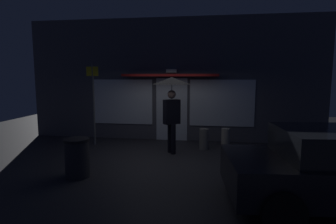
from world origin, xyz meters
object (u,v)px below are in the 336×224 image
(sidewalk_bollard_2, at_px, (225,138))
(trash_bin, at_px, (77,158))
(sidewalk_bollard, at_px, (204,139))
(street_sign_post, at_px, (93,100))
(person_with_umbrella, at_px, (172,94))

(sidewalk_bollard_2, distance_m, trash_bin, 4.58)
(sidewalk_bollard, distance_m, trash_bin, 3.94)
(sidewalk_bollard_2, bearing_deg, street_sign_post, -178.32)
(person_with_umbrella, relative_size, trash_bin, 2.55)
(sidewalk_bollard, bearing_deg, sidewalk_bollard_2, 18.58)
(person_with_umbrella, bearing_deg, trash_bin, 15.49)
(person_with_umbrella, distance_m, sidewalk_bollard_2, 2.30)
(person_with_umbrella, bearing_deg, sidewalk_bollard_2, 171.34)
(trash_bin, bearing_deg, person_with_umbrella, 50.22)
(person_with_umbrella, distance_m, sidewalk_bollard, 1.80)
(person_with_umbrella, relative_size, sidewalk_bollard_2, 3.51)
(street_sign_post, distance_m, trash_bin, 3.18)
(sidewalk_bollard, height_order, sidewalk_bollard_2, sidewalk_bollard)
(person_with_umbrella, height_order, sidewalk_bollard_2, person_with_umbrella)
(sidewalk_bollard_2, bearing_deg, person_with_umbrella, -153.93)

